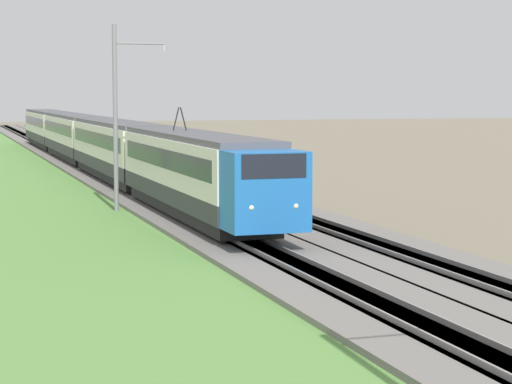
% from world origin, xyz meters
% --- Properties ---
extents(ballast_main, '(240.00, 4.40, 0.30)m').
position_xyz_m(ballast_main, '(50.00, 0.00, 0.15)').
color(ballast_main, slate).
rests_on(ballast_main, ground).
extents(ballast_adjacent, '(240.00, 4.40, 0.30)m').
position_xyz_m(ballast_adjacent, '(50.00, -4.26, 0.15)').
color(ballast_adjacent, slate).
rests_on(ballast_adjacent, ground).
extents(track_main, '(240.00, 1.57, 0.45)m').
position_xyz_m(track_main, '(50.00, 0.00, 0.16)').
color(track_main, '#4C4238').
rests_on(track_main, ground).
extents(track_adjacent, '(240.00, 1.57, 0.45)m').
position_xyz_m(track_adjacent, '(50.00, -4.26, 0.16)').
color(track_adjacent, '#4C4238').
rests_on(track_adjacent, ground).
extents(grass_verge, '(240.00, 13.58, 0.12)m').
position_xyz_m(grass_verge, '(50.00, 6.06, 0.06)').
color(grass_verge, '#5B8E42').
rests_on(grass_verge, ground).
extents(passenger_train, '(81.81, 2.90, 5.11)m').
position_xyz_m(passenger_train, '(65.58, 0.00, 2.39)').
color(passenger_train, blue).
rests_on(passenger_train, ground).
extents(catenary_mast_mid, '(0.22, 2.56, 9.01)m').
position_xyz_m(catenary_mast_mid, '(40.17, 2.61, 4.65)').
color(catenary_mast_mid, slate).
rests_on(catenary_mast_mid, ground).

